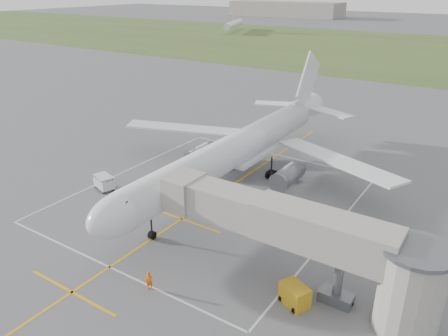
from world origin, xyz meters
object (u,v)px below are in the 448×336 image
Objects in this scene: baggage_cart at (104,182)px; ramp_worker_wing at (175,167)px; jet_bridge at (313,241)px; gpu_unit at (295,295)px; ramp_worker_nose at (149,280)px; airliner at (236,149)px.

ramp_worker_wing is (3.84, 8.44, -0.07)m from baggage_cart.
gpu_unit is (-0.33, -1.96, -3.91)m from jet_bridge.
ramp_worker_wing is (-13.15, 19.21, 0.02)m from ramp_worker_nose.
jet_bridge reaches higher than baggage_cart.
jet_bridge is at bearing -42.19° from airliner.
airliner is at bearing 137.81° from jet_bridge.
ramp_worker_nose is (17.00, -10.76, -0.09)m from baggage_cart.
gpu_unit is at bearing -99.58° from jet_bridge.
airliner is 21.86m from ramp_worker_nose.
jet_bridge is 8.82× the size of gpu_unit.
gpu_unit is (15.39, -16.21, -3.56)m from airliner.
baggage_cart is at bearing 120.91° from ramp_worker_nose.
jet_bridge is at bearing 105.19° from gpu_unit.
ramp_worker_nose is at bearing 147.14° from ramp_worker_wing.
gpu_unit is 0.91× the size of baggage_cart.
airliner is at bearing -145.04° from ramp_worker_wing.
ramp_worker_wing is at bearing 173.36° from gpu_unit.
jet_bridge is 8.05× the size of baggage_cart.
ramp_worker_nose is 23.28m from ramp_worker_wing.
airliner is 17.63× the size of gpu_unit.
baggage_cart is 9.28m from ramp_worker_wing.
baggage_cart reaches higher than gpu_unit.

